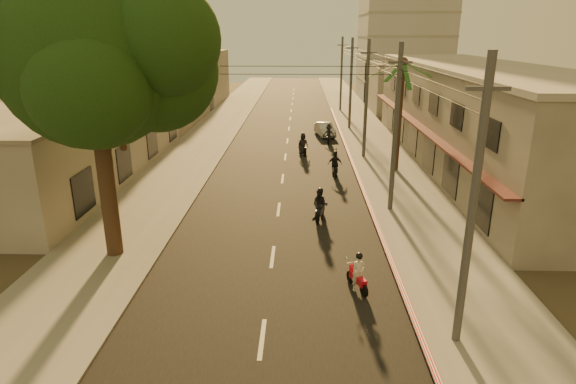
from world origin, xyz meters
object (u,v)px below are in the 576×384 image
Objects in this scene: scooter_red at (358,274)px; scooter_far_b at (329,134)px; scooter_mid_a at (320,206)px; parked_car at (325,130)px; palm_tree at (403,69)px; scooter_mid_b at (335,165)px; broadleaf_tree at (103,58)px; scooter_far_a at (303,145)px.

scooter_red is 0.88× the size of scooter_far_b.
parked_car is (1.27, 21.88, -0.19)m from scooter_mid_a.
scooter_far_b is (0.28, 25.86, 0.10)m from scooter_red.
parked_car is at bearing 100.12° from scooter_mid_a.
scooter_far_b is 3.27m from parked_car.
palm_tree is 11.88m from scooter_far_b.
scooter_mid_b is (0.14, 15.51, 0.09)m from scooter_red.
parked_car is at bearing 68.86° from broadleaf_tree.
broadleaf_tree reaches higher than scooter_far_a.
scooter_red is at bearing -93.60° from scooter_mid_b.
broadleaf_tree is 17.91m from scooter_mid_b.
scooter_mid_b is at bearing 67.73° from scooter_red.
scooter_red is 0.40× the size of parked_car.
broadleaf_tree is at bearing -107.30° from scooter_far_b.
scooter_far_a is 0.46× the size of parked_car.
scooter_far_b is at bearing 46.46° from scooter_far_a.
scooter_far_a is at bearing 106.85° from scooter_mid_a.
scooter_red is 0.87× the size of scooter_far_a.
parked_car is (-0.05, 13.61, -0.18)m from scooter_mid_b.
scooter_red reaches higher than parked_car.
parked_car is at bearing 109.97° from palm_tree.
scooter_mid_a is 18.68m from scooter_far_b.
palm_tree is 4.48× the size of scooter_far_a.
scooter_mid_b is 0.46× the size of parked_car.
scooter_mid_b is at bearing 94.38° from scooter_mid_a.
scooter_far_b reaches higher than scooter_red.
scooter_far_b is at bearing 65.78° from broadleaf_tree.
palm_tree is 4.55× the size of scooter_far_b.
parked_car is (2.12, 7.58, -0.21)m from scooter_far_a.
scooter_far_a is (-0.85, 14.30, 0.01)m from scooter_mid_a.
scooter_mid_a is 0.45× the size of parked_car.
scooter_far_b is at bearing 98.97° from scooter_mid_a.
parked_car is (-0.19, 3.26, -0.19)m from scooter_far_b.
scooter_far_b is at bearing 86.14° from scooter_mid_b.
scooter_red is at bearing -105.24° from palm_tree.
scooter_mid_b is at bearing -83.85° from scooter_far_b.
scooter_mid_a is at bearing -121.09° from palm_tree.
broadleaf_tree reaches higher than scooter_mid_a.
broadleaf_tree reaches higher than scooter_red.
scooter_red is at bearing -83.69° from scooter_far_b.
scooter_mid_b is (10.18, 12.58, -7.67)m from broadleaf_tree.
scooter_mid_a is 1.00× the size of scooter_far_b.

